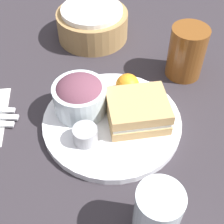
# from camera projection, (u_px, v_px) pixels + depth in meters

# --- Properties ---
(ground_plane) EXTENTS (4.00, 4.00, 0.00)m
(ground_plane) POSITION_uv_depth(u_px,v_px,m) (112.00, 124.00, 0.61)
(ground_plane) COLOR #2D282D
(plate) EXTENTS (0.27, 0.27, 0.01)m
(plate) POSITION_uv_depth(u_px,v_px,m) (112.00, 121.00, 0.61)
(plate) COLOR silver
(plate) RESTS_ON ground_plane
(sandwich) EXTENTS (0.11, 0.10, 0.05)m
(sandwich) POSITION_uv_depth(u_px,v_px,m) (138.00, 111.00, 0.58)
(sandwich) COLOR tan
(sandwich) RESTS_ON plate
(salad_bowl) EXTENTS (0.10, 0.10, 0.07)m
(salad_bowl) POSITION_uv_depth(u_px,v_px,m) (80.00, 96.00, 0.59)
(salad_bowl) COLOR silver
(salad_bowl) RESTS_ON plate
(dressing_cup) EXTENTS (0.04, 0.04, 0.03)m
(dressing_cup) POSITION_uv_depth(u_px,v_px,m) (85.00, 135.00, 0.56)
(dressing_cup) COLOR #99999E
(dressing_cup) RESTS_ON plate
(orange_wedge) EXTENTS (0.05, 0.05, 0.05)m
(orange_wedge) POSITION_uv_depth(u_px,v_px,m) (127.00, 85.00, 0.63)
(orange_wedge) COLOR orange
(orange_wedge) RESTS_ON plate
(drink_glass) EXTENTS (0.08, 0.08, 0.12)m
(drink_glass) POSITION_uv_depth(u_px,v_px,m) (186.00, 52.00, 0.67)
(drink_glass) COLOR brown
(drink_glass) RESTS_ON ground_plane
(bread_basket) EXTENTS (0.18, 0.18, 0.08)m
(bread_basket) POSITION_uv_depth(u_px,v_px,m) (92.00, 23.00, 0.78)
(bread_basket) COLOR #997547
(bread_basket) RESTS_ON ground_plane
(water_glass) EXTENTS (0.07, 0.07, 0.10)m
(water_glass) POSITION_uv_depth(u_px,v_px,m) (157.00, 214.00, 0.43)
(water_glass) COLOR silver
(water_glass) RESTS_ON ground_plane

